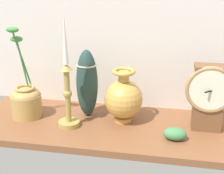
{
  "coord_description": "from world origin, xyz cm",
  "views": [
    {
      "loc": [
        18.9,
        -102.98,
        53.16
      ],
      "look_at": [
        -0.64,
        0.0,
        14.0
      ],
      "focal_mm": 53.1,
      "sensor_mm": 36.0,
      "label": 1
    }
  ],
  "objects": [
    {
      "name": "back_wall",
      "position": [
        0.0,
        18.5,
        32.5
      ],
      "size": [
        120.0,
        2.0,
        65.0
      ],
      "primitive_type": "cube",
      "color": "silver",
      "rests_on": "ground_plane"
    },
    {
      "name": "mantel_clock",
      "position": [
        31.44,
        2.04,
        12.39
      ],
      "size": [
        15.99,
        8.94,
        23.2
      ],
      "color": "brown",
      "rests_on": "ground_plane"
    },
    {
      "name": "tall_ceramic_vase",
      "position": [
        -10.9,
        5.74,
        12.66
      ],
      "size": [
        7.8,
        7.8,
        25.03
      ],
      "color": "#243E3A",
      "rests_on": "ground_plane"
    },
    {
      "name": "ivy_sprig",
      "position": [
        21.23,
        -6.89,
        2.04
      ],
      "size": [
        7.4,
        5.18,
        4.07
      ],
      "color": "#448551",
      "rests_on": "ground_plane"
    },
    {
      "name": "brass_vase_bulbous",
      "position": [
        2.8,
        3.42,
        8.74
      ],
      "size": [
        13.61,
        13.61,
        19.31
      ],
      "color": "gold",
      "rests_on": "ground_plane"
    },
    {
      "name": "candlestick_tall_left",
      "position": [
        -15.13,
        -4.05,
        13.52
      ],
      "size": [
        7.41,
        7.41,
        40.01
      ],
      "color": "#AC9047",
      "rests_on": "ground_plane"
    },
    {
      "name": "brass_vase_jar",
      "position": [
        -32.74,
        0.63,
        6.74
      ],
      "size": [
        11.08,
        11.08,
        33.87
      ],
      "color": "tan",
      "rests_on": "ground_plane"
    },
    {
      "name": "ground_plane",
      "position": [
        0.0,
        0.0,
        -1.2
      ],
      "size": [
        100.0,
        36.0,
        2.4
      ],
      "primitive_type": "cube",
      "color": "brown"
    }
  ]
}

